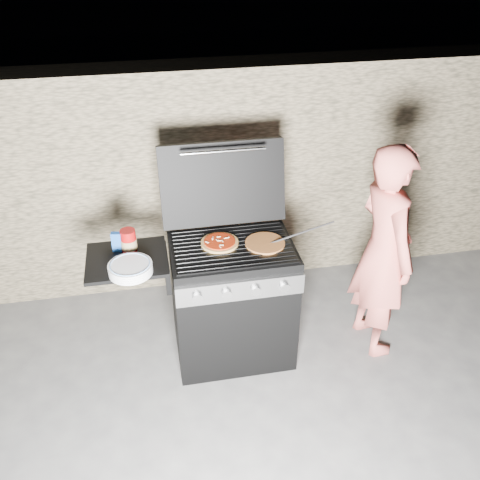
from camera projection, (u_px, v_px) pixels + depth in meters
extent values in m
plane|color=#454544|center=(233.00, 350.00, 3.91)|extent=(50.00, 50.00, 0.00)
cube|color=#8F7C5D|center=(209.00, 177.00, 4.30)|extent=(8.00, 0.35, 1.80)
cylinder|color=#CE7835|center=(265.00, 243.00, 3.44)|extent=(0.32, 0.32, 0.01)
cylinder|color=maroon|center=(129.00, 241.00, 3.35)|extent=(0.11, 0.11, 0.15)
cube|color=#174597|center=(117.00, 242.00, 3.36)|extent=(0.07, 0.05, 0.13)
cylinder|color=silver|center=(130.00, 268.00, 3.18)|extent=(0.30, 0.30, 0.06)
imported|color=#E0665A|center=(383.00, 252.00, 3.60)|extent=(0.43, 0.60, 1.56)
cylinder|color=black|center=(301.00, 233.00, 3.47)|extent=(0.47, 0.08, 0.10)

